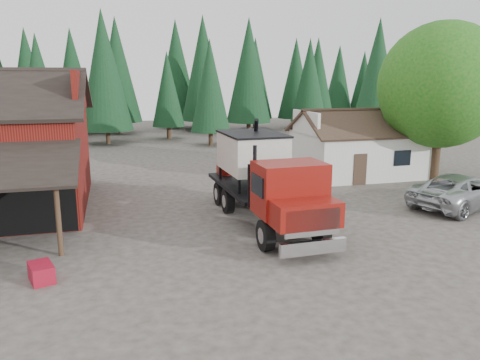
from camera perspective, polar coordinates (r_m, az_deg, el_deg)
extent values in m
plane|color=#423D34|center=(17.66, -2.97, -9.83)|extent=(120.00, 120.00, 0.00)
cube|color=maroon|center=(26.06, -18.98, 10.24)|extent=(0.25, 7.00, 2.00)
cylinder|color=#382619|center=(18.98, -21.25, -4.62)|extent=(0.20, 0.20, 2.80)
cube|color=silver|center=(33.71, 14.19, 3.17)|extent=(8.00, 6.00, 3.00)
cube|color=#38281E|center=(32.15, 15.70, 6.70)|extent=(8.60, 3.42, 1.80)
cube|color=#38281E|center=(34.75, 13.18, 7.22)|extent=(8.60, 3.42, 1.80)
cube|color=silver|center=(31.67, 8.03, 6.96)|extent=(0.20, 4.20, 1.50)
cube|color=silver|center=(35.57, 20.06, 6.92)|extent=(0.20, 4.20, 1.50)
cube|color=#38281E|center=(30.48, 14.43, 1.25)|extent=(0.90, 0.06, 2.00)
cube|color=black|center=(31.95, 19.18, 2.55)|extent=(1.20, 0.06, 1.00)
cylinder|color=#382619|center=(33.43, 22.72, 2.68)|extent=(0.60, 0.60, 3.20)
sphere|color=#155B14|center=(33.05, 23.39, 10.56)|extent=(8.00, 8.00, 8.00)
sphere|color=#155B14|center=(33.01, 20.69, 8.68)|extent=(4.40, 4.40, 4.40)
sphere|color=#155B14|center=(33.09, 25.49, 8.81)|extent=(4.80, 4.80, 4.80)
cylinder|color=#382619|center=(47.31, -3.59, 5.21)|extent=(0.44, 0.44, 1.60)
cone|color=black|center=(46.95, -3.67, 11.40)|extent=(3.96, 3.96, 9.00)
cylinder|color=#382619|center=(49.43, 15.96, 5.07)|extent=(0.44, 0.44, 1.60)
cone|color=black|center=(49.08, 16.39, 12.15)|extent=(4.84, 4.84, 11.00)
cylinder|color=#382619|center=(50.35, -15.79, 5.20)|extent=(0.44, 0.44, 1.60)
cone|color=black|center=(50.01, -16.24, 12.72)|extent=(5.28, 5.28, 12.00)
cylinder|color=black|center=(18.47, 3.15, -6.76)|extent=(0.44, 1.26, 1.25)
cylinder|color=black|center=(19.39, 9.81, -5.99)|extent=(0.44, 1.26, 1.25)
cylinder|color=black|center=(23.43, -1.48, -2.59)|extent=(0.44, 1.26, 1.25)
cylinder|color=black|center=(24.16, 3.97, -2.15)|extent=(0.44, 1.26, 1.25)
cylinder|color=black|center=(24.91, -2.47, -1.69)|extent=(0.44, 1.26, 1.25)
cylinder|color=black|center=(25.60, 2.69, -1.31)|extent=(0.44, 1.26, 1.25)
cube|color=black|center=(21.99, 2.79, -2.37)|extent=(1.60, 9.80, 0.45)
cube|color=silver|center=(17.40, 8.91, -8.12)|extent=(2.62, 0.30, 0.51)
cube|color=silver|center=(17.20, 8.84, -5.16)|extent=(2.16, 0.19, 1.02)
cube|color=maroon|center=(17.74, 7.90, -4.01)|extent=(2.61, 1.57, 0.96)
cube|color=maroon|center=(18.88, 6.07, -1.00)|extent=(2.79, 2.03, 2.10)
cube|color=black|center=(17.99, 7.23, -0.58)|extent=(2.38, 0.18, 1.02)
cylinder|color=black|center=(19.27, 1.81, 1.24)|extent=(0.16, 0.16, 2.04)
cube|color=black|center=(19.91, 4.78, -0.44)|extent=(2.78, 0.24, 1.82)
cube|color=black|center=(23.37, 1.47, -0.70)|extent=(3.13, 6.68, 0.18)
cube|color=beige|center=(23.05, 1.50, 3.37)|extent=(2.74, 3.84, 1.82)
cone|color=beige|center=(23.26, 1.48, 0.60)|extent=(2.59, 2.59, 0.79)
cube|color=black|center=(22.92, 1.51, 5.66)|extent=(2.86, 3.95, 0.09)
cylinder|color=black|center=(24.77, 1.81, 3.73)|extent=(0.76, 2.49, 3.46)
cube|color=maroon|center=(25.66, -1.91, 1.20)|extent=(0.71, 0.93, 0.51)
cylinder|color=silver|center=(20.40, 8.54, -4.01)|extent=(0.68, 1.16, 0.64)
imported|color=#B3B6BB|center=(27.05, 25.39, -1.21)|extent=(6.96, 4.97, 1.76)
cube|color=maroon|center=(17.25, -23.06, -10.34)|extent=(1.01, 1.26, 0.60)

